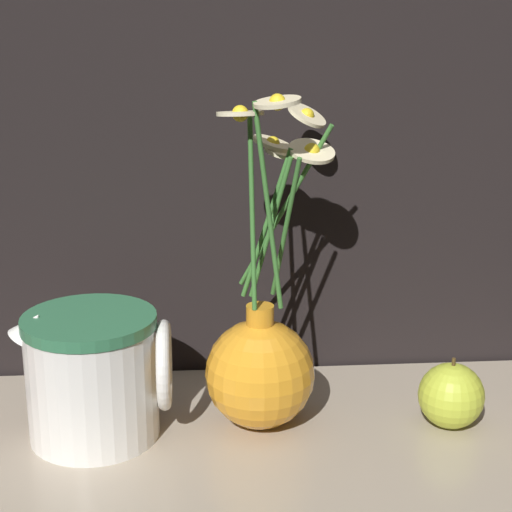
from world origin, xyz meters
The scene contains 5 objects.
ground_plane centered at (0.00, 0.00, 0.00)m, with size 6.00×6.00×0.00m, color black.
shelf centered at (0.00, 0.00, 0.01)m, with size 0.90×0.32×0.01m.
vase_with_flowers centered at (0.01, 0.02, 0.08)m, with size 0.14×0.18×0.36m.
ceramic_pitcher centered at (-0.16, 0.01, 0.08)m, with size 0.16×0.14×0.15m.
orange_fruit centered at (0.21, 0.00, 0.05)m, with size 0.07×0.07×0.08m.
Camera 1 is at (-0.06, -0.81, 0.45)m, focal length 60.00 mm.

